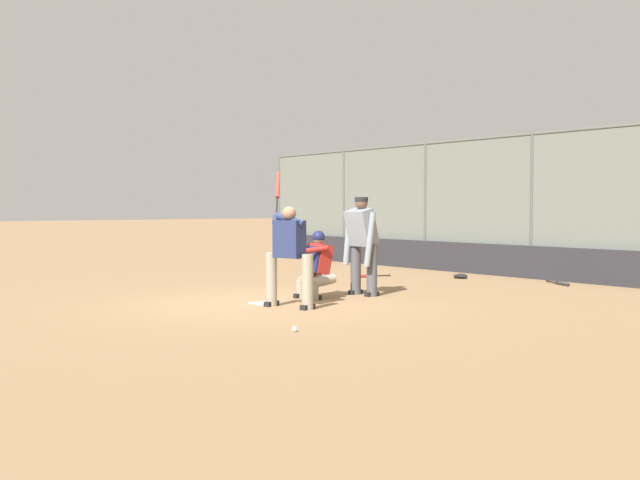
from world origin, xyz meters
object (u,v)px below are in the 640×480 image
batter_at_plate (289,253)px  umpire_home (362,242)px  baseball_loose (294,329)px  fielding_glove_on_dirt (461,276)px  spare_bat_by_padding (560,283)px  catcher_behind_plate (315,263)px  spare_bat_near_backstop (367,276)px

batter_at_plate → umpire_home: batter_at_plate is taller
umpire_home → baseball_loose: umpire_home is taller
fielding_glove_on_dirt → baseball_loose: bearing=115.6°
umpire_home → spare_bat_by_padding: size_ratio=2.27×
fielding_glove_on_dirt → baseball_loose: size_ratio=4.28×
catcher_behind_plate → spare_bat_near_backstop: catcher_behind_plate is taller
umpire_home → baseball_loose: size_ratio=24.53×
batter_at_plate → catcher_behind_plate: bearing=-73.6°
spare_bat_near_backstop → spare_bat_by_padding: (-3.76, -2.01, 0.00)m
catcher_behind_plate → baseball_loose: catcher_behind_plate is taller
fielding_glove_on_dirt → baseball_loose: (-3.49, 7.28, -0.02)m
batter_at_plate → fielding_glove_on_dirt: bearing=-92.1°
umpire_home → spare_bat_by_padding: umpire_home is taller
fielding_glove_on_dirt → umpire_home: bearing=104.6°
umpire_home → spare_bat_by_padding: 4.72m
spare_bat_near_backstop → baseball_loose: 7.69m
spare_bat_by_padding → fielding_glove_on_dirt: 2.28m
spare_bat_near_backstop → fielding_glove_on_dirt: bearing=153.9°
umpire_home → spare_bat_near_backstop: bearing=-46.2°
batter_at_plate → spare_bat_by_padding: size_ratio=2.76×
spare_bat_near_backstop → fielding_glove_on_dirt: (-1.54, -1.46, 0.02)m
spare_bat_near_backstop → spare_bat_by_padding: bearing=138.6°
spare_bat_by_padding → batter_at_plate: bearing=-70.5°
spare_bat_near_backstop → fielding_glove_on_dirt: fielding_glove_on_dirt is taller
umpire_home → spare_bat_near_backstop: 3.67m
baseball_loose → spare_bat_near_backstop: bearing=-49.1°
batter_at_plate → baseball_loose: bearing=129.0°
spare_bat_near_backstop → spare_bat_by_padding: same height
spare_bat_near_backstop → spare_bat_by_padding: size_ratio=1.07×
batter_at_plate → spare_bat_near_backstop: batter_at_plate is taller
umpire_home → fielding_glove_on_dirt: 4.15m
fielding_glove_on_dirt → catcher_behind_plate: bearing=99.7°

